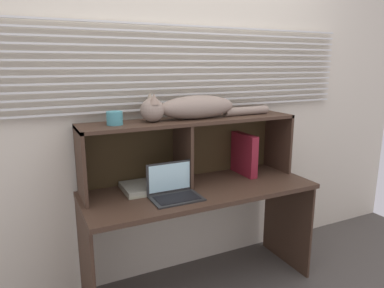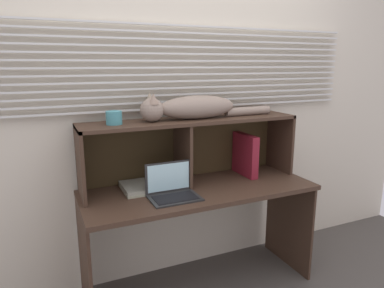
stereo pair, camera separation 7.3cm
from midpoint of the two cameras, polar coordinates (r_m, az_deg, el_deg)
name	(u,v)px [view 1 (the left image)]	position (r m, az deg, el deg)	size (l,w,h in m)	color
back_panel_with_blinds	(179,102)	(2.47, -2.92, 6.82)	(4.40, 0.08, 2.50)	beige
desk	(200,207)	(2.35, 0.45, -10.27)	(1.52, 0.58, 0.73)	#3F2B1F
hutch_shelf_unit	(189,137)	(2.35, -1.40, 1.07)	(1.47, 0.31, 0.44)	#3F2B1F
cat	(192,108)	(2.29, -0.92, 5.96)	(0.95, 0.17, 0.18)	gray
laptop	(174,190)	(2.14, -3.97, -7.53)	(0.30, 0.21, 0.20)	#262626
binder_upright	(244,154)	(2.56, 7.69, -1.66)	(0.06, 0.27, 0.30)	maroon
book_stack	(138,188)	(2.28, -9.73, -7.12)	(0.19, 0.26, 0.04)	gray
small_basket	(115,118)	(2.13, -13.48, 4.12)	(0.10, 0.10, 0.08)	teal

